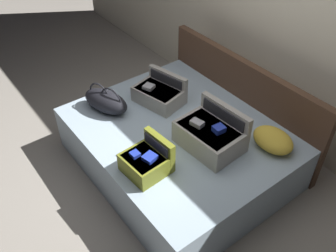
{
  "coord_description": "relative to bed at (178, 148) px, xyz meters",
  "views": [
    {
      "loc": [
        2.09,
        -1.31,
        2.8
      ],
      "look_at": [
        0.0,
        0.28,
        0.59
      ],
      "focal_mm": 39.88,
      "sensor_mm": 36.0,
      "label": 1
    }
  ],
  "objects": [
    {
      "name": "hard_case_large",
      "position": [
        0.35,
        0.08,
        0.38
      ],
      "size": [
        0.59,
        0.45,
        0.36
      ],
      "rotation": [
        0.0,
        0.0,
        0.07
      ],
      "color": "gray",
      "rests_on": "bed"
    },
    {
      "name": "ground_plane",
      "position": [
        0.0,
        -0.4,
        -0.25
      ],
      "size": [
        12.0,
        12.0,
        0.0
      ],
      "primitive_type": "plane",
      "color": "gray"
    },
    {
      "name": "duffel_bag",
      "position": [
        -0.67,
        -0.39,
        0.36
      ],
      "size": [
        0.56,
        0.4,
        0.29
      ],
      "rotation": [
        0.0,
        0.0,
        0.33
      ],
      "color": "black",
      "rests_on": "bed"
    },
    {
      "name": "headboard",
      "position": [
        0.0,
        0.86,
        0.21
      ],
      "size": [
        2.08,
        0.08,
        0.92
      ],
      "primitive_type": "cube",
      "color": "#4C3323",
      "rests_on": "ground"
    },
    {
      "name": "hard_case_small",
      "position": [
        0.26,
        -0.54,
        0.35
      ],
      "size": [
        0.36,
        0.37,
        0.29
      ],
      "rotation": [
        0.0,
        0.0,
        0.07
      ],
      "color": "olive",
      "rests_on": "bed"
    },
    {
      "name": "pillow_near_headboard",
      "position": [
        0.7,
        0.52,
        0.33
      ],
      "size": [
        0.4,
        0.3,
        0.16
      ],
      "primitive_type": "ellipsoid",
      "rotation": [
        0.0,
        0.0,
        -0.02
      ],
      "color": "gold",
      "rests_on": "bed"
    },
    {
      "name": "hard_case_medium",
      "position": [
        -0.47,
        0.12,
        0.35
      ],
      "size": [
        0.55,
        0.44,
        0.29
      ],
      "rotation": [
        0.0,
        0.0,
        0.23
      ],
      "color": "gray",
      "rests_on": "bed"
    },
    {
      "name": "bed",
      "position": [
        0.0,
        0.0,
        0.0
      ],
      "size": [
        2.04,
        1.64,
        0.49
      ],
      "primitive_type": "cube",
      "color": "#99ADBC",
      "rests_on": "ground"
    },
    {
      "name": "back_wall",
      "position": [
        0.0,
        1.25,
        1.05
      ],
      "size": [
        8.0,
        0.1,
        2.6
      ],
      "primitive_type": "cube",
      "color": "beige",
      "rests_on": "ground"
    }
  ]
}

